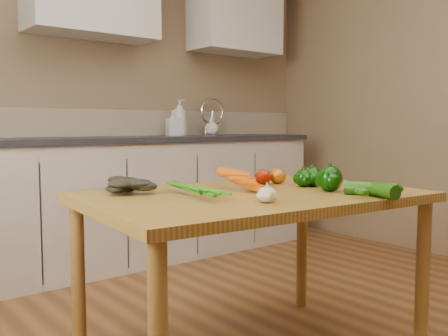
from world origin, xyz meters
TOP-DOWN VIEW (x-y plane):
  - room at (0.00, 0.17)m, footprint 4.04×5.04m
  - counter_run at (0.21, 2.19)m, footprint 2.84×0.64m
  - table at (-0.26, 0.48)m, footprint 1.40×0.97m
  - soap_bottle_a at (0.60, 2.29)m, footprint 0.12×0.13m
  - soap_bottle_b at (0.53, 2.29)m, footprint 0.10×0.10m
  - soap_bottle_c at (0.98, 2.37)m, footprint 0.14×0.14m
  - carrot_bunch at (-0.34, 0.54)m, footprint 0.26×0.21m
  - leafy_greens at (-0.68, 0.76)m, footprint 0.19×0.17m
  - garlic_bulb at (-0.40, 0.25)m, footprint 0.07×0.07m
  - pepper_a at (0.04, 0.47)m, footprint 0.08×0.08m
  - pepper_b at (0.08, 0.46)m, footprint 0.08×0.08m
  - pepper_c at (0.02, 0.31)m, footprint 0.10×0.10m
  - tomato_a at (-0.04, 0.65)m, footprint 0.08×0.08m
  - tomato_b at (0.04, 0.63)m, footprint 0.08×0.08m
  - tomato_c at (0.18, 0.59)m, footprint 0.08×0.08m
  - zucchini_a at (0.03, 0.12)m, footprint 0.12×0.21m
  - zucchini_b at (0.03, 0.08)m, footprint 0.10×0.18m

SIDE VIEW (x-z plane):
  - counter_run at x=0.21m, z-range -0.11..1.03m
  - table at x=-0.26m, z-range 0.28..0.99m
  - zucchini_a at x=0.03m, z-range 0.71..0.77m
  - zucchini_b at x=0.03m, z-range 0.71..0.77m
  - garlic_bulb at x=-0.40m, z-range 0.71..0.77m
  - carrot_bunch at x=-0.34m, z-range 0.71..0.78m
  - tomato_b at x=0.04m, z-range 0.71..0.78m
  - tomato_a at x=-0.04m, z-range 0.71..0.78m
  - tomato_c at x=0.18m, z-range 0.71..0.78m
  - pepper_a at x=0.04m, z-range 0.71..0.79m
  - pepper_b at x=0.08m, z-range 0.71..0.80m
  - leafy_greens at x=-0.68m, z-range 0.71..0.81m
  - pepper_c at x=0.02m, z-range 0.71..0.81m
  - soap_bottle_c at x=0.98m, z-range 0.90..1.05m
  - soap_bottle_b at x=0.53m, z-range 0.90..1.10m
  - soap_bottle_a at x=0.60m, z-range 0.90..1.18m
  - room at x=0.00m, z-range -0.07..2.57m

